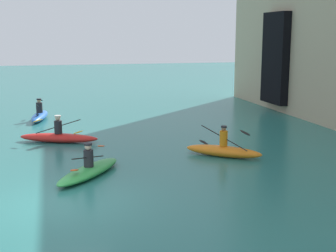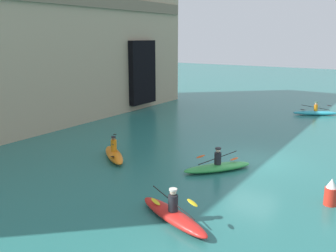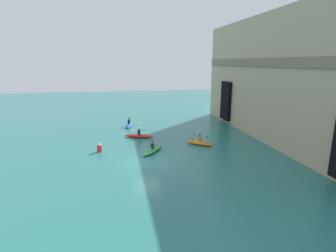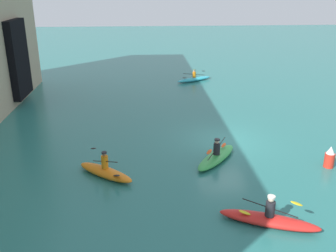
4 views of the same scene
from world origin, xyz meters
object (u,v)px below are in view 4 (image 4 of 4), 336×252
(kayak_orange, at_px, (105,171))
(marker_buoy, at_px, (330,158))
(kayak_green, at_px, (216,156))
(kayak_cyan, at_px, (194,79))
(kayak_red, at_px, (269,219))

(kayak_orange, xyz_separation_m, marker_buoy, (0.21, -10.31, 0.23))
(marker_buoy, bearing_deg, kayak_orange, 91.18)
(kayak_green, relative_size, kayak_orange, 1.15)
(kayak_orange, bearing_deg, kayak_cyan, -71.82)
(kayak_red, relative_size, kayak_cyan, 1.04)
(kayak_red, distance_m, kayak_orange, 7.28)
(kayak_red, relative_size, kayak_orange, 1.26)
(marker_buoy, bearing_deg, kayak_red, 134.95)
(kayak_green, xyz_separation_m, kayak_orange, (-1.27, 5.21, 0.04))
(kayak_red, distance_m, marker_buoy, 5.99)
(kayak_green, distance_m, kayak_cyan, 15.82)
(kayak_cyan, height_order, kayak_orange, kayak_orange)
(kayak_cyan, relative_size, kayak_orange, 1.21)
(marker_buoy, bearing_deg, kayak_cyan, 13.47)
(kayak_green, relative_size, kayak_cyan, 0.95)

